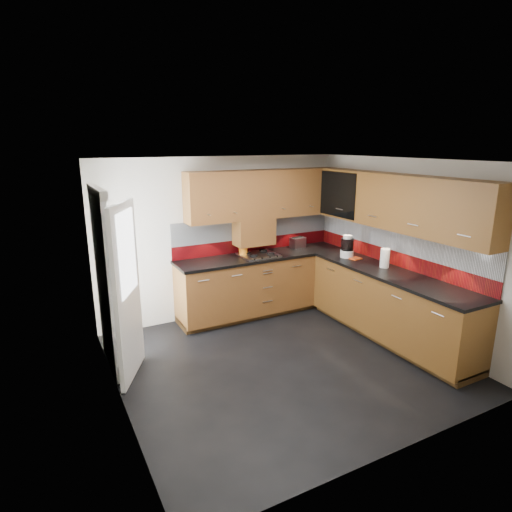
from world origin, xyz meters
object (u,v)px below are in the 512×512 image
utensil_pot (243,249)px  gas_hob (259,255)px  toaster (298,243)px  food_processor (347,247)px

utensil_pot → gas_hob: bearing=-33.9°
gas_hob → toaster: bearing=10.8°
utensil_pot → food_processor: (1.31, -0.82, 0.05)m
gas_hob → food_processor: 1.32m
gas_hob → food_processor: size_ratio=1.68×
toaster → food_processor: (0.32, -0.83, 0.07)m
utensil_pot → toaster: (0.99, 0.02, -0.02)m
toaster → food_processor: 0.90m
utensil_pot → toaster: 0.99m
gas_hob → food_processor: bearing=-31.5°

